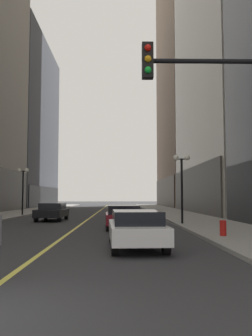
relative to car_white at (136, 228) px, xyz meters
name	(u,v)px	position (x,y,z in m)	size (l,w,h in m)	color
ground_plane	(96,213)	(-3.08, 27.41, -0.72)	(200.00, 200.00, 0.00)	#2D2D30
sidewalk_left	(20,213)	(-11.33, 27.41, -0.65)	(4.50, 78.00, 0.15)	gray
sidewalk_right	(172,213)	(5.17, 27.41, -0.65)	(4.50, 78.00, 0.15)	gray
lane_centre_stripe	(96,213)	(-3.08, 27.41, -0.72)	(0.16, 70.00, 0.01)	#E5D64C
building_left_far	(4,124)	(-21.08, 52.41, 13.93)	(15.19, 26.00, 29.40)	#4C515B
car_white	(136,228)	(0.00, 0.00, 0.00)	(2.03, 4.81, 1.32)	silver
car_maroon	(123,216)	(-0.38, 7.79, 0.00)	(2.10, 4.29, 1.32)	maroon
car_black	(52,211)	(-5.64, 15.03, 0.00)	(1.98, 4.43, 1.32)	black
traffic_light_near_right	(234,119)	(2.27, -4.09, 3.02)	(3.43, 0.35, 5.65)	black
street_lamp_left_far	(23,181)	(-9.48, 21.21, 2.54)	(1.06, 0.36, 4.43)	black
street_lamp_right_mid	(182,173)	(3.32, 9.97, 2.54)	(1.06, 0.36, 4.43)	black
fire_hydrant_right	(223,230)	(3.82, 2.67, -0.32)	(0.28, 0.28, 0.80)	red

